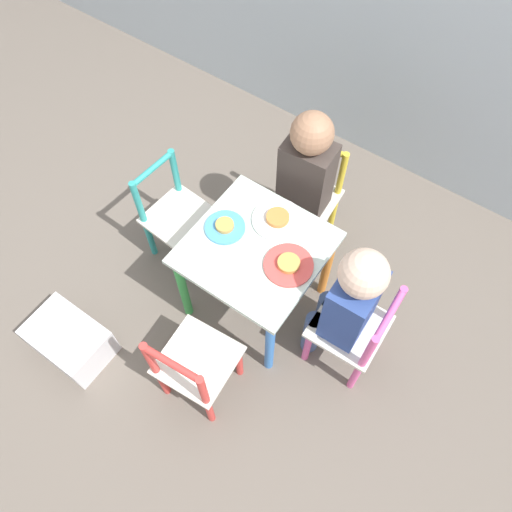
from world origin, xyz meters
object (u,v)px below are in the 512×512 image
(chair_red, at_px, (194,367))
(plate_right, at_px, (289,265))
(chair_yellow, at_px, (307,197))
(chair_teal, at_px, (176,216))
(child_back, at_px, (305,176))
(plate_left, at_px, (225,227))
(child_right, at_px, (348,301))
(kids_table, at_px, (256,258))
(plate_back, at_px, (278,219))
(storage_bin, at_px, (70,340))
(chair_pink, at_px, (354,331))

(chair_red, height_order, plate_right, chair_red)
(chair_yellow, xyz_separation_m, chair_red, (0.07, -0.88, 0.00))
(chair_teal, distance_m, child_back, 0.58)
(child_back, relative_size, plate_left, 4.98)
(chair_red, relative_size, child_right, 0.69)
(chair_red, bearing_deg, plate_left, -72.81)
(plate_left, bearing_deg, child_right, 1.14)
(child_back, distance_m, plate_left, 0.40)
(kids_table, bearing_deg, child_right, 1.56)
(kids_table, bearing_deg, chair_yellow, 94.38)
(plate_right, xyz_separation_m, plate_left, (-0.28, 0.00, 0.00))
(chair_yellow, bearing_deg, chair_teal, -139.34)
(plate_back, xyz_separation_m, storage_bin, (-0.49, -0.75, -0.38))
(child_back, xyz_separation_m, plate_back, (0.03, -0.24, 0.01))
(chair_red, relative_size, plate_right, 2.82)
(chair_teal, distance_m, plate_right, 0.62)
(child_back, bearing_deg, chair_teal, -144.15)
(plate_right, bearing_deg, plate_left, 180.00)
(chair_pink, distance_m, plate_back, 0.51)
(kids_table, xyz_separation_m, plate_right, (0.14, 0.00, 0.09))
(child_back, bearing_deg, plate_right, -70.34)
(chair_red, distance_m, plate_back, 0.62)
(child_back, distance_m, storage_bin, 1.15)
(plate_left, bearing_deg, kids_table, -0.00)
(plate_back, bearing_deg, kids_table, -90.00)
(chair_yellow, distance_m, chair_teal, 0.58)
(plate_left, bearing_deg, chair_pink, 1.18)
(kids_table, relative_size, chair_red, 0.96)
(chair_yellow, relative_size, chair_teal, 1.00)
(kids_table, distance_m, plate_right, 0.17)
(chair_yellow, height_order, chair_pink, same)
(chair_teal, xyz_separation_m, chair_red, (0.48, -0.47, 0.00))
(chair_pink, distance_m, plate_right, 0.37)
(plate_left, bearing_deg, chair_teal, 173.70)
(chair_pink, distance_m, child_right, 0.20)
(plate_back, relative_size, plate_left, 1.27)
(chair_red, height_order, plate_back, chair_red)
(kids_table, height_order, plate_right, plate_right)
(chair_yellow, bearing_deg, kids_table, -90.00)
(kids_table, height_order, child_right, child_right)
(kids_table, xyz_separation_m, child_right, (0.38, 0.01, 0.07))
(chair_yellow, bearing_deg, plate_back, -87.96)
(chair_pink, bearing_deg, chair_teal, -92.93)
(child_back, relative_size, plate_right, 4.23)
(chair_red, distance_m, storage_bin, 0.58)
(chair_teal, height_order, plate_back, chair_teal)
(kids_table, bearing_deg, plate_left, 180.00)
(plate_right, bearing_deg, plate_back, 135.00)
(child_right, relative_size, plate_back, 3.77)
(plate_left, bearing_deg, plate_right, -0.00)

